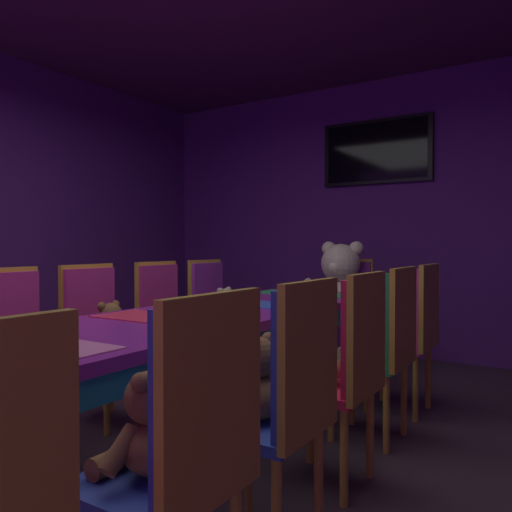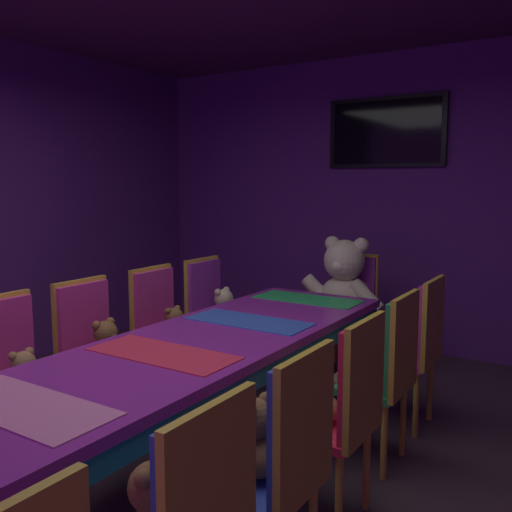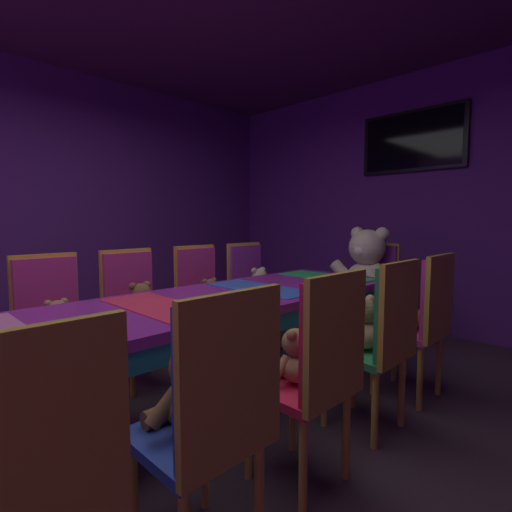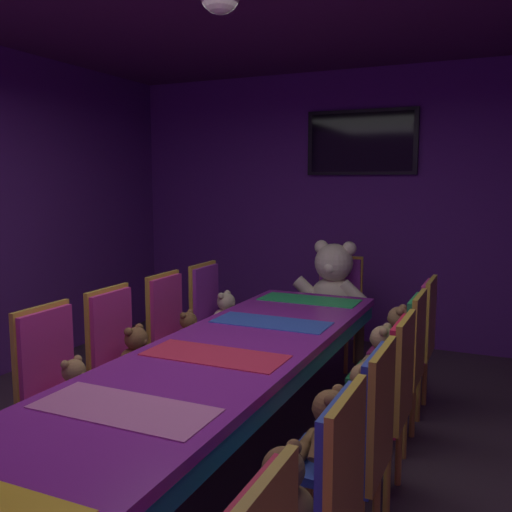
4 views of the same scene
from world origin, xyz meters
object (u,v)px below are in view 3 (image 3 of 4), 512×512
chair_right_2 (217,406)px  teddy_right_3 (295,359)px  chair_right_4 (385,330)px  teddy_right_2 (191,392)px  teddy_left_2 (58,323)px  chair_right_5 (427,313)px  teddy_left_4 (211,296)px  chair_left_5 (249,283)px  banquet_table (159,321)px  chair_right_1 (28,487)px  king_teddy_bear (366,269)px  teddy_left_3 (142,306)px  teddy_right_4 (361,326)px  chair_left_4 (200,291)px  chair_right_3 (320,361)px  teddy_right_1 (12,462)px  throne_chair (375,283)px  chair_left_2 (50,315)px  chair_left_3 (132,301)px  wall_tv (412,141)px  teddy_right_5 (405,310)px  teddy_left_5 (260,286)px

chair_right_2 → teddy_right_3: size_ratio=3.59×
chair_right_4 → teddy_right_2: bearing=84.3°
chair_right_4 → teddy_left_2: bearing=37.5°
chair_right_4 → chair_right_5: 0.58m
teddy_left_4 → chair_right_5: bearing=20.2°
chair_left_5 → teddy_right_2: bearing=-48.9°
banquet_table → chair_right_5: size_ratio=3.71×
teddy_left_2 → chair_right_1: chair_right_1 is taller
king_teddy_bear → teddy_right_2: bearing=16.2°
chair_left_5 → chair_right_2: size_ratio=1.00×
teddy_left_2 → teddy_left_3: teddy_left_3 is taller
teddy_left_2 → chair_left_5: 1.78m
chair_right_1 → teddy_right_4: 1.77m
chair_left_4 → chair_right_1: bearing=-45.8°
chair_right_5 → chair_right_3: bearing=91.2°
chair_right_1 → chair_right_2: 0.55m
teddy_left_3 → chair_right_1: chair_right_1 is taller
chair_right_1 → chair_right_3: (0.00, 1.13, 0.00)m
chair_right_2 → chair_right_3: size_ratio=1.00×
teddy_left_3 → chair_right_3: 1.58m
teddy_right_1 → chair_right_2: chair_right_2 is taller
teddy_left_2 → throne_chair: size_ratio=0.28×
chair_left_5 → chair_left_2: bearing=-90.3°
chair_left_3 → chair_right_4: bearing=19.9°
banquet_table → chair_right_1: (0.87, -0.86, -0.06)m
teddy_left_4 → wall_tv: size_ratio=0.25×
banquet_table → teddy_right_2: size_ratio=10.81×
teddy_right_5 → banquet_table: bearing=64.9°
chair_left_3 → king_teddy_bear: king_teddy_bear is taller
teddy_left_4 → banquet_table: bearing=-52.1°
teddy_right_4 → throne_chair: throne_chair is taller
chair_left_3 → chair_right_4: 1.81m
throne_chair → teddy_left_2: bearing=-14.9°
banquet_table → chair_right_2: (0.87, -0.30, -0.06)m
teddy_right_5 → teddy_right_1: bearing=90.6°
banquet_table → teddy_right_3: (0.73, 0.27, -0.09)m
teddy_left_4 → king_teddy_bear: bearing=61.0°
chair_right_1 → teddy_right_1: size_ratio=3.04×
teddy_left_4 → chair_right_4: size_ratio=0.28×
teddy_left_5 → chair_right_5: (1.54, -0.00, 0.01)m
teddy_left_3 → chair_left_5: bearing=95.9°
teddy_left_4 → teddy_right_3: teddy_left_4 is taller
chair_right_5 → teddy_right_1: bearing=87.1°
teddy_left_3 → chair_left_4: (-0.14, 0.63, 0.01)m
teddy_right_4 → chair_left_3: bearing=21.6°
banquet_table → teddy_right_3: banquet_table is taller
chair_right_1 → king_teddy_bear: king_teddy_bear is taller
teddy_left_3 → chair_left_5: size_ratio=0.32×
teddy_right_3 → chair_right_4: 0.65m
chair_left_3 → throne_chair: (0.86, 2.08, 0.00)m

